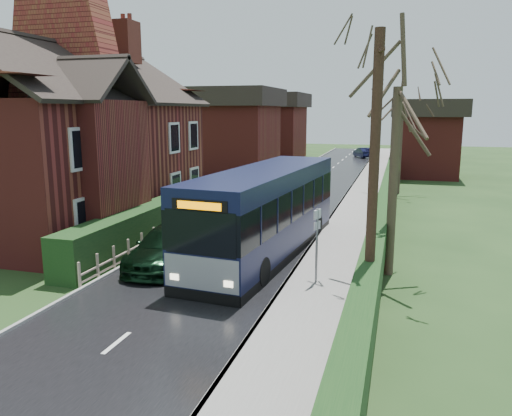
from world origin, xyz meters
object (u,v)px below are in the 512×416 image
(bus_stop_sign, at_px, (317,236))
(brick_house, at_px, (73,136))
(car_silver, at_px, (191,235))
(car_green, at_px, (167,247))
(bus, at_px, (266,212))
(telegraph_pole, at_px, (373,183))

(bus_stop_sign, bearing_deg, brick_house, 176.46)
(car_silver, distance_m, car_green, 1.88)
(bus, xyz_separation_m, car_silver, (-2.98, -0.55, -0.97))
(car_green, xyz_separation_m, telegraph_pole, (7.40, -3.34, 3.11))
(brick_house, xyz_separation_m, car_silver, (7.23, -2.81, -3.66))
(car_silver, xyz_separation_m, telegraph_pole, (7.30, -5.22, 3.09))
(car_silver, xyz_separation_m, bus_stop_sign, (5.50, -2.58, 0.98))
(car_silver, distance_m, telegraph_pole, 9.49)
(car_green, bearing_deg, telegraph_pole, -28.89)
(bus_stop_sign, relative_size, telegraph_pole, 0.34)
(brick_house, distance_m, car_silver, 8.58)
(bus, distance_m, car_silver, 3.18)
(bus_stop_sign, bearing_deg, car_silver, 174.25)
(bus, height_order, bus_stop_sign, bus)
(bus, height_order, car_green, bus)
(car_green, distance_m, bus_stop_sign, 5.73)
(car_green, height_order, telegraph_pole, telegraph_pole)
(car_silver, height_order, car_green, car_silver)
(car_green, bearing_deg, bus, 33.66)
(car_silver, xyz_separation_m, car_green, (-0.10, -1.88, -0.02))
(brick_house, xyz_separation_m, bus, (10.21, -2.26, -2.69))
(brick_house, xyz_separation_m, car_green, (7.13, -4.69, -3.68))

